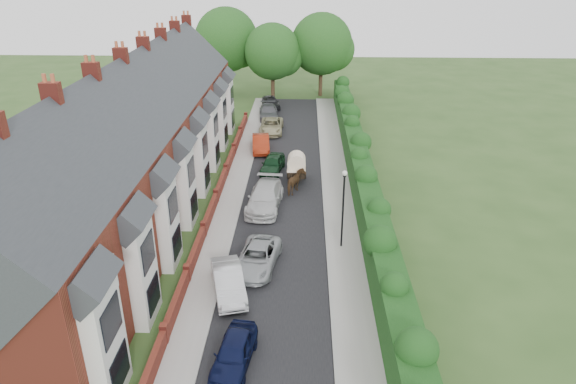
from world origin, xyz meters
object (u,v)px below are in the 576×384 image
Objects in this scene: car_navy at (234,352)px; car_silver_a at (228,282)px; car_black at (271,102)px; lamppost at (343,200)px; car_white at (265,197)px; car_beige at (271,126)px; car_grey at (268,112)px; horse_cart at (296,165)px; car_green at (273,164)px; car_red at (261,143)px; car_silver_b at (257,257)px; horse at (296,182)px.

car_silver_a is (-0.98, 5.26, 0.06)m from car_navy.
car_silver_a is 36.79m from car_black.
car_white is (-5.14, 5.37, -2.49)m from lamppost.
car_beige is 1.01× the size of car_grey.
horse_cart is (3.43, -17.46, 0.67)m from car_grey.
car_silver_a is 1.04× the size of car_black.
car_beige is 12.74m from horse_cart.
car_black reaches higher than car_green.
car_silver_b is at bearing -91.72° from car_red.
car_green is at bearing -44.02° from horse.
car_white is at bearing -89.74° from car_red.
car_white is at bearing 68.56° from car_silver_a.
horse is at bearing 54.68° from car_white.
car_black is (-0.64, 9.23, 0.02)m from car_beige.
horse is (3.43, -23.89, 0.17)m from car_black.
car_black is at bearing -61.45° from horse.
car_silver_b is (1.32, 2.55, -0.06)m from car_silver_a.
horse_cart is at bearing -95.81° from car_black.
car_red is 10.46m from car_grey.
car_beige is (0.64, 5.41, -0.03)m from car_red.
car_navy is 20.56m from horse_cart.
lamppost is at bearing -41.58° from car_white.
horse is (3.43, -19.71, 0.17)m from car_grey.
car_grey is at bearing 103.46° from car_green.
car_white is 1.33× the size of car_black.
car_red is (-1.40, 5.01, 0.03)m from car_green.
car_green is 1.21× the size of horse_cart.
lamppost is 1.34× the size of car_navy.
car_beige is (-5.76, 22.62, -2.61)m from lamppost.
car_red reaches higher than car_silver_b.
car_white is (0.20, 15.57, 0.15)m from car_navy.
car_green is 5.21m from car_red.
car_black is (0.00, 14.64, -0.01)m from car_red.
car_white reaches higher than car_beige.
car_grey is 2.35× the size of horse.
car_black is at bearing 98.90° from car_navy.
horse_cart reaches higher than car_beige.
horse_cart is (2.03, 12.60, 0.73)m from car_silver_b.
car_beige is at bearing 102.47° from car_green.
car_silver_a is 15.53m from horse_cart.
car_black is at bearing 102.37° from car_green.
car_beige is at bearing -88.04° from car_grey.
car_navy is 0.89× the size of car_silver_a.
horse_cart is (3.43, -21.64, 0.67)m from car_black.
car_silver_a is at bearing -86.11° from car_green.
car_green reaches higher than car_silver_b.
car_navy is 27.43m from car_red.
car_silver_b is 1.16× the size of car_green.
horse reaches higher than car_navy.
lamppost reaches higher than car_green.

